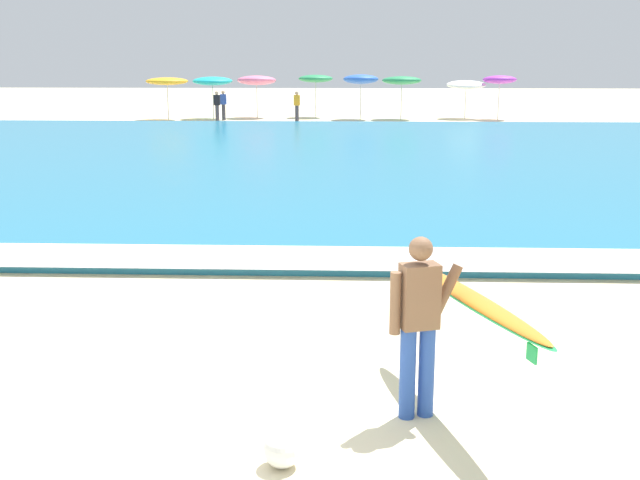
% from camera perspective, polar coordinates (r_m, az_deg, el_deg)
% --- Properties ---
extents(ground_plane, '(160.00, 160.00, 0.00)m').
position_cam_1_polar(ground_plane, '(7.06, -4.62, -14.44)').
color(ground_plane, beige).
extents(sea, '(120.00, 28.00, 0.14)m').
position_cam_1_polar(sea, '(25.63, 0.48, 6.12)').
color(sea, teal).
rests_on(sea, ground).
extents(surf_foam, '(120.00, 1.51, 0.01)m').
position_cam_1_polar(surf_foam, '(12.44, -1.47, -1.29)').
color(surf_foam, white).
rests_on(surf_foam, sea).
extents(surfer_with_board, '(1.31, 2.92, 1.73)m').
position_cam_1_polar(surfer_with_board, '(7.19, 9.12, -5.08)').
color(surfer_with_board, '#284CA3').
rests_on(surfer_with_board, ground).
extents(beach_umbrella_0, '(2.25, 2.25, 2.26)m').
position_cam_1_polar(beach_umbrella_0, '(43.00, -11.24, 11.43)').
color(beach_umbrella_0, beige).
rests_on(beach_umbrella_0, ground).
extents(beach_umbrella_1, '(2.17, 2.18, 2.29)m').
position_cam_1_polar(beach_umbrella_1, '(43.37, -7.94, 11.55)').
color(beach_umbrella_1, beige).
rests_on(beach_umbrella_1, ground).
extents(beach_umbrella_2, '(2.16, 2.18, 2.37)m').
position_cam_1_polar(beach_umbrella_2, '(43.84, -4.70, 11.67)').
color(beach_umbrella_2, beige).
rests_on(beach_umbrella_2, ground).
extents(beach_umbrella_3, '(1.92, 1.93, 2.36)m').
position_cam_1_polar(beach_umbrella_3, '(44.02, -0.32, 11.82)').
color(beach_umbrella_3, beige).
rests_on(beach_umbrella_3, ground).
extents(beach_umbrella_4, '(1.90, 1.92, 2.43)m').
position_cam_1_polar(beach_umbrella_4, '(42.57, 3.03, 11.77)').
color(beach_umbrella_4, beige).
rests_on(beach_umbrella_4, ground).
extents(beach_umbrella_5, '(2.13, 2.15, 2.35)m').
position_cam_1_polar(beach_umbrella_5, '(42.79, 6.05, 11.63)').
color(beach_umbrella_5, beige).
rests_on(beach_umbrella_5, ground).
extents(beach_umbrella_6, '(2.14, 2.17, 2.12)m').
position_cam_1_polar(beach_umbrella_6, '(43.86, 10.74, 11.19)').
color(beach_umbrella_6, beige).
rests_on(beach_umbrella_6, ground).
extents(beach_umbrella_7, '(1.80, 1.82, 2.39)m').
position_cam_1_polar(beach_umbrella_7, '(43.57, 13.13, 11.45)').
color(beach_umbrella_7, beige).
rests_on(beach_umbrella_7, ground).
extents(beachgoer_near_row_left, '(0.32, 0.20, 1.58)m').
position_cam_1_polar(beachgoer_near_row_left, '(41.00, -1.72, 9.91)').
color(beachgoer_near_row_left, '#383842').
rests_on(beachgoer_near_row_left, ground).
extents(beachgoer_near_row_mid, '(0.32, 0.20, 1.58)m').
position_cam_1_polar(beachgoer_near_row_mid, '(41.50, -7.61, 9.84)').
color(beachgoer_near_row_mid, '#383842').
rests_on(beachgoer_near_row_mid, ground).
extents(beachgoer_near_row_right, '(0.32, 0.20, 1.58)m').
position_cam_1_polar(beachgoer_near_row_right, '(42.22, -7.14, 9.91)').
color(beachgoer_near_row_right, '#383842').
rests_on(beachgoer_near_row_right, ground).
extents(beach_ball, '(0.31, 0.31, 0.31)m').
position_cam_1_polar(beach_ball, '(6.56, -2.81, -15.16)').
color(beach_ball, white).
rests_on(beach_ball, ground).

